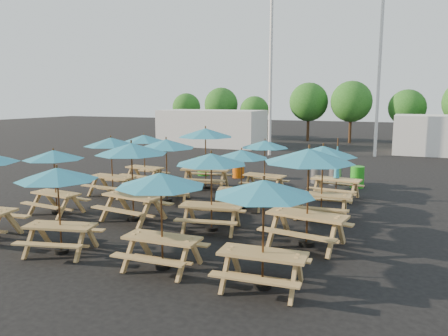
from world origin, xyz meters
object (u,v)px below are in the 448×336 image
at_px(picnic_unit_9, 211,163).
at_px(picnic_unit_5, 131,153).
at_px(picnic_unit_6, 166,147).
at_px(picnic_unit_13, 309,161).
at_px(picnic_unit_15, 337,174).
at_px(waste_bin_2, 317,173).
at_px(picnic_unit_4, 57,179).
at_px(waste_bin_3, 335,174).
at_px(picnic_unit_14, 323,155).
at_px(waste_bin_1, 238,168).
at_px(picnic_unit_1, 54,158).
at_px(picnic_unit_10, 242,157).
at_px(picnic_unit_2, 111,145).
at_px(waste_bin_0, 203,166).
at_px(waste_bin_4, 357,177).
at_px(picnic_unit_12, 264,194).
at_px(picnic_unit_3, 144,141).
at_px(picnic_unit_11, 265,147).
at_px(picnic_unit_7, 205,136).
at_px(picnic_unit_8, 161,185).

bearing_deg(picnic_unit_9, picnic_unit_5, 170.20).
relative_size(picnic_unit_6, picnic_unit_13, 1.02).
bearing_deg(picnic_unit_15, waste_bin_2, 120.32).
xyz_separation_m(picnic_unit_4, waste_bin_3, (4.82, 11.29, -1.39)).
height_order(picnic_unit_14, waste_bin_1, picnic_unit_14).
relative_size(picnic_unit_1, picnic_unit_10, 0.93).
distance_m(picnic_unit_2, picnic_unit_5, 3.87).
distance_m(picnic_unit_10, waste_bin_0, 6.87).
height_order(waste_bin_1, waste_bin_2, same).
bearing_deg(picnic_unit_1, picnic_unit_5, 11.79).
height_order(picnic_unit_2, waste_bin_4, picnic_unit_2).
height_order(picnic_unit_12, picnic_unit_13, picnic_unit_13).
bearing_deg(waste_bin_1, picnic_unit_1, -110.17).
xyz_separation_m(picnic_unit_3, picnic_unit_13, (8.43, -5.51, 0.31)).
bearing_deg(waste_bin_0, waste_bin_1, 2.21).
height_order(picnic_unit_4, picnic_unit_13, picnic_unit_13).
bearing_deg(picnic_unit_10, waste_bin_0, 111.33).
relative_size(picnic_unit_2, picnic_unit_11, 1.08).
bearing_deg(picnic_unit_4, waste_bin_4, 48.25).
height_order(picnic_unit_11, waste_bin_0, picnic_unit_11).
relative_size(picnic_unit_5, waste_bin_0, 2.72).
relative_size(picnic_unit_4, picnic_unit_7, 0.88).
relative_size(picnic_unit_4, picnic_unit_13, 0.90).
xyz_separation_m(picnic_unit_15, waste_bin_4, (0.51, 2.44, -0.49)).
xyz_separation_m(picnic_unit_8, waste_bin_4, (2.99, 10.89, -1.43)).
relative_size(picnic_unit_3, picnic_unit_12, 0.98).
bearing_deg(picnic_unit_12, picnic_unit_4, 176.89).
bearing_deg(picnic_unit_13, waste_bin_2, 107.47).
relative_size(picnic_unit_4, picnic_unit_8, 1.07).
distance_m(picnic_unit_5, picnic_unit_8, 4.11).
xyz_separation_m(picnic_unit_4, waste_bin_0, (-1.52, 11.19, -1.39)).
relative_size(picnic_unit_3, picnic_unit_6, 0.82).
bearing_deg(picnic_unit_13, picnic_unit_6, 162.01).
height_order(picnic_unit_7, picnic_unit_8, picnic_unit_7).
relative_size(picnic_unit_5, waste_bin_2, 2.72).
bearing_deg(picnic_unit_11, waste_bin_1, 135.12).
bearing_deg(picnic_unit_14, waste_bin_2, 99.54).
distance_m(picnic_unit_13, waste_bin_3, 8.63).
bearing_deg(waste_bin_1, picnic_unit_6, -96.64).
distance_m(picnic_unit_14, picnic_unit_15, 3.09).
bearing_deg(picnic_unit_3, waste_bin_3, 25.91).
bearing_deg(picnic_unit_9, picnic_unit_13, -15.21).
distance_m(picnic_unit_2, picnic_unit_13, 8.73).
xyz_separation_m(picnic_unit_9, waste_bin_2, (1.40, 8.27, -1.49)).
bearing_deg(picnic_unit_4, picnic_unit_15, 44.39).
distance_m(picnic_unit_4, picnic_unit_14, 7.72).
bearing_deg(picnic_unit_11, picnic_unit_8, -81.50).
height_order(picnic_unit_3, waste_bin_3, picnic_unit_3).
height_order(picnic_unit_5, waste_bin_4, picnic_unit_5).
xyz_separation_m(picnic_unit_3, waste_bin_2, (7.05, 3.02, -1.43)).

